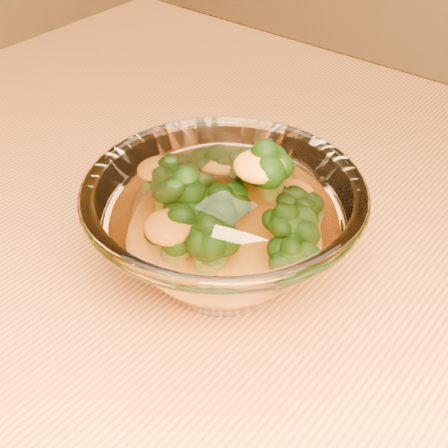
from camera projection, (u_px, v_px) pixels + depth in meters
The scene contains 4 objects.
table at pixel (334, 396), 0.51m from camera, with size 1.20×0.80×0.75m.
glass_bowl at pixel (224, 229), 0.45m from camera, with size 0.20×0.20×0.09m.
cheese_sauce at pixel (224, 248), 0.47m from camera, with size 0.10×0.10×0.03m, color orange.
broccoli_heap at pixel (225, 205), 0.46m from camera, with size 0.15×0.13×0.08m.
Camera 1 is at (0.13, -0.30, 1.08)m, focal length 50.00 mm.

